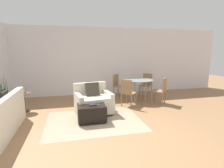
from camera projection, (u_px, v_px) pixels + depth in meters
The scene contains 15 objects.
ground_plane at pixel (106, 136), 3.75m from camera, with size 20.00×20.00×0.00m, color #936B47.
wall_back at pixel (87, 62), 7.15m from camera, with size 12.00×0.06×2.75m.
area_rug at pixel (94, 121), 4.56m from camera, with size 2.42×1.88×0.01m.
armchair at pixel (93, 101), 5.11m from camera, with size 1.12×1.04×0.90m.
ottoman at pixel (91, 112), 4.52m from camera, with size 0.71×0.58×0.43m.
book_stack at pixel (92, 105), 4.46m from camera, with size 0.20×0.20×0.03m.
tv_remote_primary at pixel (98, 105), 4.48m from camera, with size 0.10×0.14×0.01m.
potted_plant at pixel (6, 105), 5.06m from camera, with size 0.44×0.44×1.19m.
side_table at pixel (24, 99), 5.19m from camera, with size 0.43×0.43×0.57m.
picture_frame at pixel (23, 90), 5.14m from camera, with size 0.14×0.07×0.19m.
dining_table at pixel (138, 82), 6.37m from camera, with size 1.07×1.07×0.78m.
dining_chair_near_left at pixel (128, 91), 5.69m from camera, with size 0.59×0.59×0.90m.
dining_chair_near_right at pixel (161, 89), 5.97m from camera, with size 0.59×0.59×0.90m.
dining_chair_far_left at pixel (118, 84), 6.84m from camera, with size 0.59×0.59×0.90m.
dining_chair_far_right at pixel (146, 83), 7.12m from camera, with size 0.59×0.59×0.90m.
Camera 1 is at (-0.68, -3.42, 1.79)m, focal length 28.00 mm.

